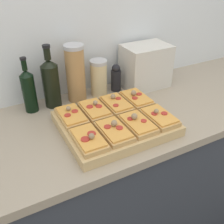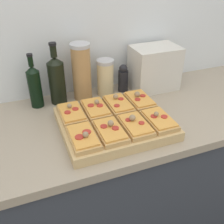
# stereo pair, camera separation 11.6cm
# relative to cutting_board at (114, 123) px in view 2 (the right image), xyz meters

# --- Properties ---
(wall_back) EXTENTS (6.00, 0.06, 2.50)m
(wall_back) POSITION_rel_cutting_board_xyz_m (0.04, 0.44, 0.31)
(wall_back) COLOR silver
(wall_back) RESTS_ON ground_plane
(kitchen_counter) EXTENTS (2.63, 0.67, 0.92)m
(kitchen_counter) POSITION_rel_cutting_board_xyz_m (0.04, 0.09, -0.48)
(kitchen_counter) COLOR #333842
(kitchen_counter) RESTS_ON ground_plane
(cutting_board) EXTENTS (0.47, 0.39, 0.04)m
(cutting_board) POSITION_rel_cutting_board_xyz_m (0.00, 0.00, 0.00)
(cutting_board) COLOR tan
(cutting_board) RESTS_ON kitchen_counter
(pizza_slice_back_left) EXTENTS (0.10, 0.18, 0.05)m
(pizza_slice_back_left) POSITION_rel_cutting_board_xyz_m (-0.17, 0.09, 0.04)
(pizza_slice_back_left) COLOR tan
(pizza_slice_back_left) RESTS_ON cutting_board
(pizza_slice_back_midleft) EXTENTS (0.10, 0.18, 0.05)m
(pizza_slice_back_midleft) POSITION_rel_cutting_board_xyz_m (-0.06, 0.09, 0.04)
(pizza_slice_back_midleft) COLOR tan
(pizza_slice_back_midleft) RESTS_ON cutting_board
(pizza_slice_back_midright) EXTENTS (0.10, 0.18, 0.05)m
(pizza_slice_back_midright) POSITION_rel_cutting_board_xyz_m (0.06, 0.09, 0.04)
(pizza_slice_back_midright) COLOR tan
(pizza_slice_back_midright) RESTS_ON cutting_board
(pizza_slice_back_right) EXTENTS (0.10, 0.18, 0.05)m
(pizza_slice_back_right) POSITION_rel_cutting_board_xyz_m (0.17, 0.09, 0.04)
(pizza_slice_back_right) COLOR tan
(pizza_slice_back_right) RESTS_ON cutting_board
(pizza_slice_front_left) EXTENTS (0.10, 0.18, 0.05)m
(pizza_slice_front_left) POSITION_rel_cutting_board_xyz_m (-0.17, -0.09, 0.04)
(pizza_slice_front_left) COLOR tan
(pizza_slice_front_left) RESTS_ON cutting_board
(pizza_slice_front_midleft) EXTENTS (0.10, 0.18, 0.05)m
(pizza_slice_front_midleft) POSITION_rel_cutting_board_xyz_m (-0.06, -0.09, 0.04)
(pizza_slice_front_midleft) COLOR tan
(pizza_slice_front_midleft) RESTS_ON cutting_board
(pizza_slice_front_midright) EXTENTS (0.10, 0.18, 0.06)m
(pizza_slice_front_midright) POSITION_rel_cutting_board_xyz_m (0.06, -0.09, 0.04)
(pizza_slice_front_midright) COLOR tan
(pizza_slice_front_midright) RESTS_ON cutting_board
(pizza_slice_front_right) EXTENTS (0.10, 0.18, 0.05)m
(pizza_slice_front_right) POSITION_rel_cutting_board_xyz_m (0.17, -0.09, 0.04)
(pizza_slice_front_right) COLOR tan
(pizza_slice_front_right) RESTS_ON cutting_board
(olive_oil_bottle) EXTENTS (0.06, 0.06, 0.27)m
(olive_oil_bottle) POSITION_rel_cutting_board_xyz_m (-0.29, 0.32, 0.09)
(olive_oil_bottle) COLOR black
(olive_oil_bottle) RESTS_ON kitchen_counter
(wine_bottle) EXTENTS (0.08, 0.08, 0.31)m
(wine_bottle) POSITION_rel_cutting_board_xyz_m (-0.18, 0.32, 0.11)
(wine_bottle) COLOR black
(wine_bottle) RESTS_ON kitchen_counter
(grain_jar_tall) EXTENTS (0.10, 0.10, 0.30)m
(grain_jar_tall) POSITION_rel_cutting_board_xyz_m (-0.05, 0.32, 0.13)
(grain_jar_tall) COLOR #AD7F4C
(grain_jar_tall) RESTS_ON kitchen_counter
(grain_jar_short) EXTENTS (0.09, 0.09, 0.19)m
(grain_jar_short) POSITION_rel_cutting_board_xyz_m (0.07, 0.32, 0.08)
(grain_jar_short) COLOR beige
(grain_jar_short) RESTS_ON kitchen_counter
(pepper_mill) EXTENTS (0.05, 0.05, 0.15)m
(pepper_mill) POSITION_rel_cutting_board_xyz_m (0.18, 0.32, 0.05)
(pepper_mill) COLOR black
(pepper_mill) RESTS_ON kitchen_counter
(toaster_oven) EXTENTS (0.28, 0.18, 0.24)m
(toaster_oven) POSITION_rel_cutting_board_xyz_m (0.35, 0.30, 0.10)
(toaster_oven) COLOR beige
(toaster_oven) RESTS_ON kitchen_counter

